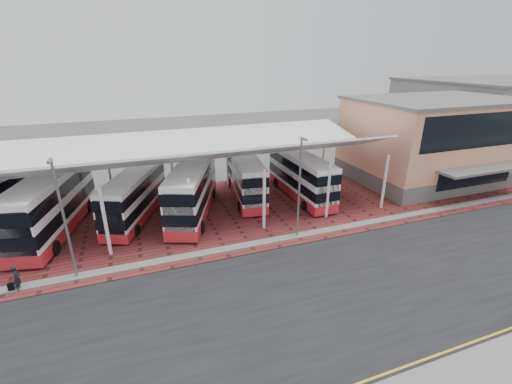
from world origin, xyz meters
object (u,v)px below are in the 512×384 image
bus_3 (193,190)px  terminal (434,139)px  bus_4 (246,177)px  bus_5 (301,176)px  bus_1 (52,205)px  pedestrian (17,278)px  bus_2 (135,196)px

bus_3 → terminal: bearing=22.3°
bus_4 → bus_5: bus_5 is taller
bus_1 → pedestrian: size_ratio=7.10×
bus_2 → bus_4: bearing=29.9°
bus_3 → bus_5: size_ratio=1.08×
terminal → bus_5: bearing=-179.5°
terminal → bus_2: size_ratio=1.82×
bus_1 → bus_4: (16.89, 1.75, -0.28)m
bus_4 → pedestrian: (-17.90, -9.47, -1.27)m
terminal → bus_1: bearing=-179.7°
terminal → bus_5: (-16.96, -0.14, -2.42)m
bus_3 → bus_5: bus_3 is taller
bus_2 → bus_3: bearing=12.6°
bus_4 → pedestrian: bus_4 is taller
bus_3 → pedestrian: 14.26m
bus_4 → bus_1: bearing=-165.5°
bus_2 → bus_5: bearing=21.5°
bus_1 → bus_3: bus_1 is taller
bus_1 → bus_3: 11.17m
terminal → bus_1: 39.21m
pedestrian → bus_3: bearing=-56.8°
bus_4 → bus_5: size_ratio=0.99×
bus_3 → bus_5: 11.04m
bus_3 → bus_4: size_ratio=1.09×
bus_3 → bus_1: bearing=-161.4°
terminal → bus_5: 17.13m
terminal → bus_2: terminal is taller
bus_2 → bus_5: bus_5 is taller
bus_5 → pedestrian: bus_5 is taller
bus_3 → bus_2: bearing=-169.2°
terminal → pedestrian: terminal is taller
bus_1 → bus_3: bearing=10.9°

